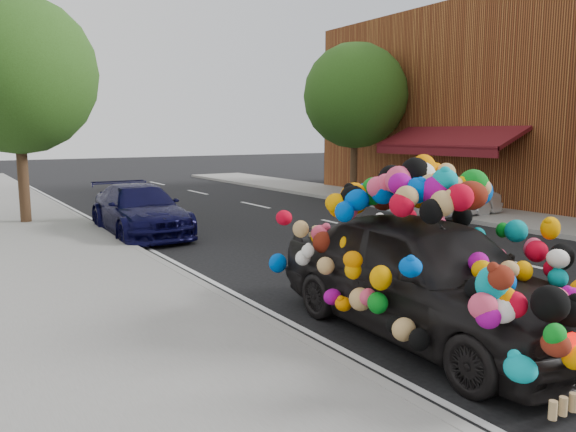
% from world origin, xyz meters
% --- Properties ---
extents(ground, '(100.00, 100.00, 0.00)m').
position_xyz_m(ground, '(0.00, 0.00, 0.00)').
color(ground, black).
rests_on(ground, ground).
extents(sidewalk, '(4.00, 60.00, 0.12)m').
position_xyz_m(sidewalk, '(-4.30, 0.00, 0.06)').
color(sidewalk, gray).
rests_on(sidewalk, ground).
extents(kerb, '(0.15, 60.00, 0.13)m').
position_xyz_m(kerb, '(-2.35, 0.00, 0.07)').
color(kerb, gray).
rests_on(kerb, ground).
extents(footpath_far, '(3.00, 40.00, 0.12)m').
position_xyz_m(footpath_far, '(8.20, 3.00, 0.06)').
color(footpath_far, gray).
rests_on(footpath_far, ground).
extents(lane_markings, '(6.00, 50.00, 0.01)m').
position_xyz_m(lane_markings, '(3.60, 0.00, 0.01)').
color(lane_markings, silver).
rests_on(lane_markings, ground).
extents(tree_near_sidewalk, '(4.20, 4.20, 6.13)m').
position_xyz_m(tree_near_sidewalk, '(-3.80, 9.50, 4.02)').
color(tree_near_sidewalk, '#332114').
rests_on(tree_near_sidewalk, ground).
extents(tree_far_b, '(4.00, 4.00, 5.90)m').
position_xyz_m(tree_far_b, '(8.00, 10.00, 3.89)').
color(tree_far_b, '#332114').
rests_on(tree_far_b, ground).
extents(plush_art_car, '(2.37, 4.79, 2.18)m').
position_xyz_m(plush_art_car, '(-0.82, -2.27, 1.12)').
color(plush_art_car, black).
rests_on(plush_art_car, ground).
extents(navy_sedan, '(1.87, 4.30, 1.23)m').
position_xyz_m(navy_sedan, '(-1.58, 6.57, 0.62)').
color(navy_sedan, black).
rests_on(navy_sedan, ground).
extents(silver_hatchback, '(3.79, 1.41, 1.24)m').
position_xyz_m(silver_hatchback, '(6.59, 4.21, 0.62)').
color(silver_hatchback, '#B9BCC0').
rests_on(silver_hatchback, ground).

